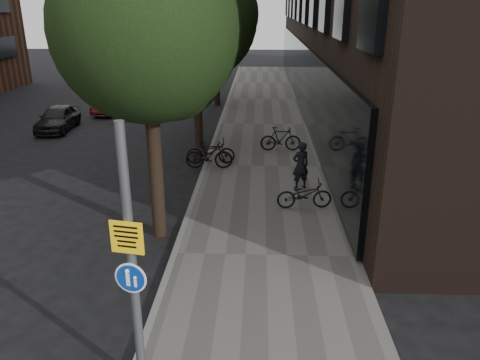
# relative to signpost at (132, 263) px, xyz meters

# --- Properties ---
(ground) EXTENTS (120.00, 120.00, 0.00)m
(ground) POSITION_rel_signpost_xyz_m (1.80, 0.78, -2.28)
(ground) COLOR black
(ground) RESTS_ON ground
(sidewalk) EXTENTS (4.50, 60.00, 0.12)m
(sidewalk) POSITION_rel_signpost_xyz_m (2.05, 10.78, -2.22)
(sidewalk) COLOR #5F5C57
(sidewalk) RESTS_ON ground
(curb_edge) EXTENTS (0.15, 60.00, 0.13)m
(curb_edge) POSITION_rel_signpost_xyz_m (-0.20, 10.78, -2.22)
(curb_edge) COLOR slate
(curb_edge) RESTS_ON ground
(street_tree_near) EXTENTS (4.40, 4.40, 7.50)m
(street_tree_near) POSITION_rel_signpost_xyz_m (-0.73, 5.42, 2.83)
(street_tree_near) COLOR black
(street_tree_near) RESTS_ON ground
(street_tree_mid) EXTENTS (5.00, 5.00, 7.80)m
(street_tree_mid) POSITION_rel_signpost_xyz_m (-0.73, 13.92, 2.83)
(street_tree_mid) COLOR black
(street_tree_mid) RESTS_ON ground
(street_tree_far) EXTENTS (5.00, 5.00, 7.80)m
(street_tree_far) POSITION_rel_signpost_xyz_m (-0.73, 22.92, 2.83)
(street_tree_far) COLOR black
(street_tree_far) RESTS_ON ground
(signpost) EXTENTS (0.49, 0.14, 4.28)m
(signpost) POSITION_rel_signpost_xyz_m (0.00, 0.00, 0.00)
(signpost) COLOR #595B5E
(signpost) RESTS_ON sidewalk
(pedestrian) EXTENTS (0.68, 0.56, 1.59)m
(pedestrian) POSITION_rel_signpost_xyz_m (3.19, 8.56, -1.37)
(pedestrian) COLOR black
(pedestrian) RESTS_ON sidewalk
(parked_bike_facade_near) EXTENTS (1.68, 0.72, 0.86)m
(parked_bike_facade_near) POSITION_rel_signpost_xyz_m (3.19, 6.96, -1.73)
(parked_bike_facade_near) COLOR black
(parked_bike_facade_near) RESTS_ON sidewalk
(parked_bike_facade_far) EXTENTS (1.69, 0.55, 1.01)m
(parked_bike_facade_far) POSITION_rel_signpost_xyz_m (2.72, 12.80, -1.66)
(parked_bike_facade_far) COLOR black
(parked_bike_facade_far) RESTS_ON sidewalk
(parked_bike_curb_near) EXTENTS (1.87, 0.78, 0.96)m
(parked_bike_curb_near) POSITION_rel_signpost_xyz_m (0.00, 11.00, -1.68)
(parked_bike_curb_near) COLOR black
(parked_bike_curb_near) RESTS_ON sidewalk
(parked_bike_curb_far) EXTENTS (1.75, 0.55, 1.04)m
(parked_bike_curb_far) POSITION_rel_signpost_xyz_m (0.00, 10.42, -1.64)
(parked_bike_curb_far) COLOR black
(parked_bike_curb_far) RESTS_ON sidewalk
(parked_car_near) EXTENTS (1.61, 3.60, 1.20)m
(parked_car_near) POSITION_rel_signpost_xyz_m (-8.05, 16.21, -1.68)
(parked_car_near) COLOR black
(parked_car_near) RESTS_ON ground
(parked_car_mid) EXTENTS (1.58, 3.46, 1.10)m
(parked_car_mid) POSITION_rel_signpost_xyz_m (-6.55, 20.15, -1.73)
(parked_car_mid) COLOR #59191E
(parked_car_mid) RESTS_ON ground
(parked_car_far) EXTENTS (2.10, 4.36, 1.22)m
(parked_car_far) POSITION_rel_signpost_xyz_m (-7.83, 27.87, -1.67)
(parked_car_far) COLOR #1B1E31
(parked_car_far) RESTS_ON ground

